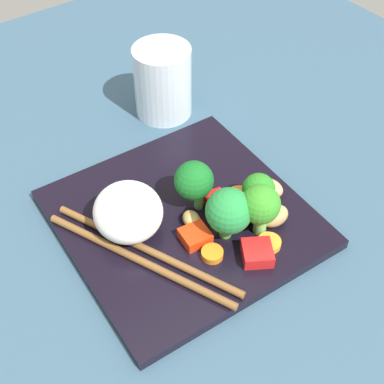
{
  "coord_description": "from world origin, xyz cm",
  "views": [
    {
      "loc": [
        33.12,
        -22.86,
        46.74
      ],
      "look_at": [
        -0.76,
        1.77,
        3.21
      ],
      "focal_mm": 50.74,
      "sensor_mm": 36.0,
      "label": 1
    }
  ],
  "objects_px": {
    "rice_mound": "(128,212)",
    "carrot_slice_2": "(239,196)",
    "drinking_glass": "(163,82)",
    "chopstick_pair": "(143,255)",
    "broccoli_floret_1": "(258,191)",
    "square_plate": "(183,219)"
  },
  "relations": [
    {
      "from": "rice_mound",
      "to": "drinking_glass",
      "type": "relative_size",
      "value": 0.79
    },
    {
      "from": "rice_mound",
      "to": "chopstick_pair",
      "type": "xyz_separation_m",
      "value": [
        0.04,
        -0.01,
        -0.02
      ]
    },
    {
      "from": "square_plate",
      "to": "drinking_glass",
      "type": "bearing_deg",
      "value": 152.08
    },
    {
      "from": "chopstick_pair",
      "to": "broccoli_floret_1",
      "type": "bearing_deg",
      "value": 58.97
    },
    {
      "from": "broccoli_floret_1",
      "to": "carrot_slice_2",
      "type": "xyz_separation_m",
      "value": [
        -0.02,
        -0.01,
        -0.03
      ]
    },
    {
      "from": "chopstick_pair",
      "to": "drinking_glass",
      "type": "xyz_separation_m",
      "value": [
        -0.21,
        0.16,
        0.03
      ]
    },
    {
      "from": "square_plate",
      "to": "carrot_slice_2",
      "type": "xyz_separation_m",
      "value": [
        0.02,
        0.07,
        0.01
      ]
    },
    {
      "from": "square_plate",
      "to": "rice_mound",
      "type": "bearing_deg",
      "value": -106.79
    },
    {
      "from": "chopstick_pair",
      "to": "drinking_glass",
      "type": "height_order",
      "value": "drinking_glass"
    },
    {
      "from": "rice_mound",
      "to": "carrot_slice_2",
      "type": "relative_size",
      "value": 2.48
    },
    {
      "from": "rice_mound",
      "to": "broccoli_floret_1",
      "type": "relative_size",
      "value": 1.59
    },
    {
      "from": "drinking_glass",
      "to": "broccoli_floret_1",
      "type": "bearing_deg",
      "value": -6.07
    },
    {
      "from": "square_plate",
      "to": "drinking_glass",
      "type": "relative_size",
      "value": 2.63
    },
    {
      "from": "drinking_glass",
      "to": "chopstick_pair",
      "type": "bearing_deg",
      "value": -38.74
    },
    {
      "from": "carrot_slice_2",
      "to": "drinking_glass",
      "type": "distance_m",
      "value": 0.2
    },
    {
      "from": "broccoli_floret_1",
      "to": "carrot_slice_2",
      "type": "bearing_deg",
      "value": -167.61
    },
    {
      "from": "rice_mound",
      "to": "carrot_slice_2",
      "type": "xyz_separation_m",
      "value": [
        0.03,
        0.13,
        -0.03
      ]
    },
    {
      "from": "carrot_slice_2",
      "to": "chopstick_pair",
      "type": "xyz_separation_m",
      "value": [
        0.01,
        -0.14,
        0.0
      ]
    },
    {
      "from": "drinking_glass",
      "to": "carrot_slice_2",
      "type": "bearing_deg",
      "value": -8.31
    },
    {
      "from": "broccoli_floret_1",
      "to": "carrot_slice_2",
      "type": "relative_size",
      "value": 1.56
    },
    {
      "from": "square_plate",
      "to": "chopstick_pair",
      "type": "xyz_separation_m",
      "value": [
        0.02,
        -0.07,
        0.01
      ]
    },
    {
      "from": "rice_mound",
      "to": "carrot_slice_2",
      "type": "distance_m",
      "value": 0.13
    }
  ]
}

